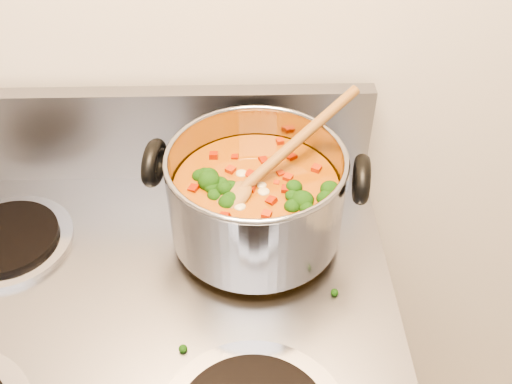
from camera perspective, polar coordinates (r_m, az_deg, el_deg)
The scene contains 3 objects.
stockpot at distance 0.80m, azimuth -0.02°, elevation -0.48°, with size 0.31×0.25×0.15m.
wooden_spoon at distance 0.78m, azimuth 0.88°, elevation 2.26°, with size 0.23×0.19×0.10m.
cooktop_crumbs at distance 0.87m, azimuth -3.46°, elevation -3.74°, with size 0.20×0.27×0.01m.
Camera 1 is at (0.19, 0.72, 1.54)m, focal length 40.00 mm.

